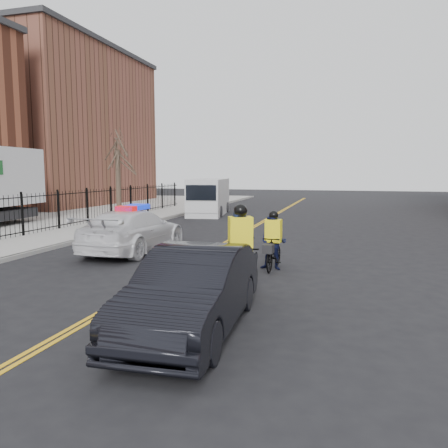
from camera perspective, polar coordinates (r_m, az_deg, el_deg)
ground at (r=13.35m, az=-6.26°, el=-6.09°), size 120.00×120.00×0.00m
center_line_left at (r=20.86m, az=1.94°, el=-1.35°), size 0.10×60.00×0.01m
center_line_right at (r=20.83m, az=2.37°, el=-1.37°), size 0.10×60.00×0.01m
sidewalk at (r=23.78m, az=-15.66°, el=-0.42°), size 3.00×60.00×0.15m
curb at (r=23.02m, az=-12.49°, el=-0.56°), size 0.20×60.00×0.15m
iron_fence at (r=24.51m, az=-18.71°, el=1.85°), size 0.12×28.00×2.00m
warehouse_far at (r=45.79m, az=-22.03°, el=11.40°), size 14.00×18.00×14.00m
street_tree at (r=25.37m, az=-13.71°, el=7.91°), size 3.20×3.20×4.80m
police_cruiser at (r=16.66m, az=-11.71°, el=-0.83°), size 2.22×5.45×1.74m
dark_sedan at (r=8.26m, az=-4.02°, el=-8.60°), size 1.87×4.82×1.57m
cargo_van at (r=30.28m, az=-2.06°, el=3.49°), size 3.00×6.15×2.47m
cyclist_near at (r=11.00m, az=2.15°, el=-4.80°), size 1.64×2.35×2.19m
cyclist_far at (r=13.39m, az=6.44°, el=-2.94°), size 0.84×1.82×1.81m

